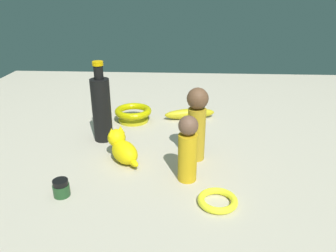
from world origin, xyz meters
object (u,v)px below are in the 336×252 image
Objects in this scene: bowl at (133,113)px; bangle at (218,200)px; banana at (190,114)px; nail_polish_jar at (61,188)px; person_figure_adult at (188,149)px; person_figure_child at (197,122)px; cat_figurine at (122,148)px; bottle_tall at (102,108)px.

bowl is 1.44× the size of bangle.
nail_polish_jar is at bearing 45.74° from banana.
nail_polish_jar is at bearing 168.04° from bowl.
person_figure_adult is 0.46m from bowl.
person_figure_adult reaches higher than bowl.
person_figure_adult is at bearing 75.78° from banana.
nail_polish_jar is at bearing 121.89° from person_figure_child.
nail_polish_jar is 0.51m from bowl.
cat_figurine is at bearing 46.73° from banana.
bowl is 0.20m from bottle_tall.
bowl is 0.38m from person_figure_child.
person_figure_adult is 0.83× the size of person_figure_child.
bowl is 0.31m from cat_figurine.
bottle_tall is at bearing 21.73° from banana.
bowl is 0.58m from bangle.
person_figure_adult is (0.09, -0.31, 0.07)m from nail_polish_jar.
person_figure_adult is at bearing -152.71° from bowl.
bowl is 0.63× the size of person_figure_child.
bowl is at bearing 39.43° from person_figure_child.
person_figure_adult is at bearing 167.67° from person_figure_child.
banana is 2.04× the size of bangle.
bangle is at bearing -133.44° from bottle_tall.
bottle_tall is at bearing 32.82° from cat_figurine.
cat_figurine is at bearing 96.85° from person_figure_child.
person_figure_child is (0.21, -0.34, 0.10)m from nail_polish_jar.
cat_figurine is (-0.31, -0.02, 0.01)m from bowl.
bangle is at bearing -91.78° from nail_polish_jar.
bangle is (-0.22, -0.05, -0.11)m from person_figure_child.
bottle_tall reaches higher than person_figure_adult.
nail_polish_jar is 0.34m from person_figure_adult.
person_figure_adult reaches higher than banana.
bottle_tall is 2.18× the size of cat_figurine.
person_figure_adult reaches higher than nail_polish_jar.
person_figure_child is at bearing -83.15° from cat_figurine.
banana is (0.53, -0.32, -0.00)m from nail_polish_jar.
cat_figurine is at bearing -177.07° from bowl.
bangle is at bearing -167.82° from person_figure_child.
bottle_tall is (-0.17, 0.08, 0.08)m from bowl.
banana is 0.40m from cat_figurine.
banana is (0.44, -0.01, -0.07)m from person_figure_adult.
bowl reaches higher than banana.
person_figure_child is at bearing 12.18° from bangle.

